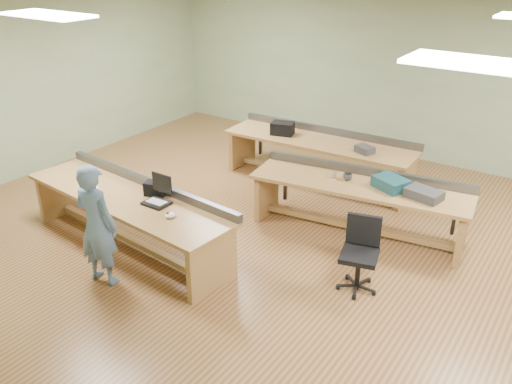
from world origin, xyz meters
TOP-DOWN VIEW (x-y plane):
  - floor at (0.00, 0.00)m, footprint 10.00×10.00m
  - ceiling at (0.00, 0.00)m, footprint 10.00×10.00m
  - wall_back at (0.00, 4.00)m, footprint 10.00×0.04m
  - wall_front at (0.00, -4.00)m, footprint 10.00×0.04m
  - wall_left at (-5.00, 0.00)m, footprint 0.04×8.00m
  - fluor_panels at (0.00, 0.00)m, footprint 6.20×3.50m
  - workbench_front at (-1.68, -1.31)m, footprint 3.35×1.18m
  - workbench_mid at (0.67, 0.76)m, footprint 3.08×1.20m
  - workbench_back at (-0.63, 2.02)m, footprint 3.28×1.00m
  - person at (-1.36, -2.10)m, footprint 0.59×0.42m
  - laptop_base at (-1.18, -1.29)m, footprint 0.32×0.26m
  - laptop_screen at (-1.18, -1.17)m, footprint 0.32×0.02m
  - keyboard at (-2.14, -1.48)m, footprint 0.45×0.30m
  - trackball_mouse at (-0.80, -1.46)m, footprint 0.14×0.16m
  - camera_bag at (-1.38, -1.10)m, footprint 0.31×0.24m
  - task_chair at (1.26, -0.50)m, footprint 0.59×0.59m
  - parts_bin_teal at (1.08, 0.82)m, footprint 0.53×0.48m
  - parts_bin_grey at (1.54, 0.77)m, footprint 0.50×0.37m
  - mug at (0.48, 0.75)m, footprint 0.13×0.13m
  - drinks_can at (0.30, 0.71)m, footprint 0.08×0.08m
  - storage_box_back at (-1.29, 1.90)m, footprint 0.43×0.36m
  - tray_back at (0.24, 1.87)m, footprint 0.33×0.29m

SIDE VIEW (x-z plane):
  - floor at x=0.00m, z-range 0.00..0.00m
  - task_chair at x=1.26m, z-range -0.12..0.77m
  - workbench_mid at x=0.67m, z-range 0.13..0.99m
  - workbench_back at x=-0.63m, z-range 0.13..0.99m
  - workbench_front at x=-1.68m, z-range 0.14..1.00m
  - person at x=-1.36m, z-range 0.00..1.52m
  - keyboard at x=-2.14m, z-range 0.75..0.77m
  - laptop_base at x=-1.18m, z-range 0.75..0.78m
  - trackball_mouse at x=-0.80m, z-range 0.75..0.81m
  - mug at x=0.48m, z-range 0.75..0.85m
  - tray_back at x=0.24m, z-range 0.75..0.86m
  - drinks_can at x=0.30m, z-range 0.75..0.86m
  - parts_bin_grey at x=1.54m, z-range 0.75..0.87m
  - parts_bin_teal at x=1.08m, z-range 0.75..0.90m
  - camera_bag at x=-1.38m, z-range 0.75..0.93m
  - storage_box_back at x=-1.29m, z-range 0.75..0.96m
  - laptop_screen at x=-1.18m, z-range 0.87..1.12m
  - wall_back at x=0.00m, z-range 0.00..3.00m
  - wall_front at x=0.00m, z-range 0.00..3.00m
  - wall_left at x=-5.00m, z-range 0.00..3.00m
  - fluor_panels at x=0.00m, z-range 2.96..2.99m
  - ceiling at x=0.00m, z-range 3.00..3.00m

